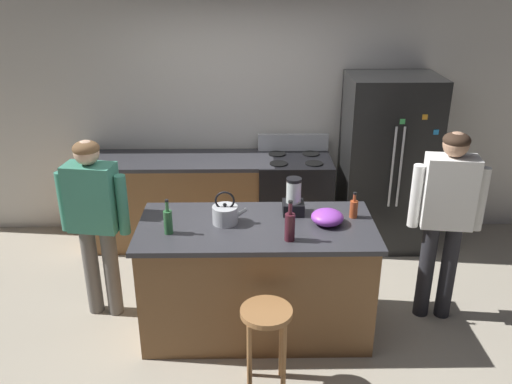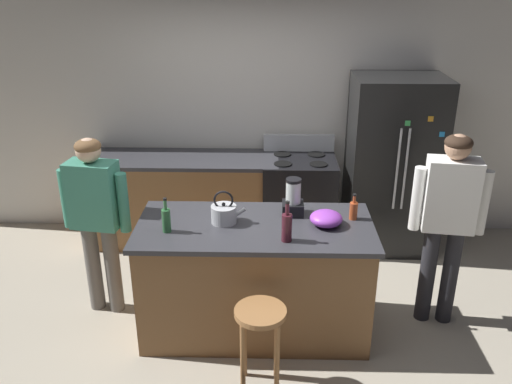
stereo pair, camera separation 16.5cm
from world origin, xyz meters
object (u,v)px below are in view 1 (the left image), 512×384
(person_by_island_left, at_px, (94,214))
(person_by_sink_right, at_px, (446,210))
(stove_range, at_px, (294,200))
(bar_stool, at_px, (266,328))
(blender_appliance, at_px, (293,199))
(mixing_bowl, at_px, (327,217))
(refrigerator, at_px, (386,163))
(tea_kettle, at_px, (225,214))
(bottle_olive_oil, at_px, (168,221))
(bottle_cooking_sauce, at_px, (354,208))
(kitchen_island, at_px, (257,278))
(bottle_wine, at_px, (290,226))

(person_by_island_left, distance_m, person_by_sink_right, 2.85)
(stove_range, height_order, person_by_island_left, person_by_island_left)
(bar_stool, relative_size, blender_appliance, 2.18)
(blender_appliance, height_order, mixing_bowl, blender_appliance)
(refrigerator, distance_m, tea_kettle, 2.19)
(bottle_olive_oil, height_order, tea_kettle, bottle_olive_oil)
(bottle_olive_oil, bearing_deg, person_by_sink_right, 7.41)
(bar_stool, height_order, blender_appliance, blender_appliance)
(bar_stool, relative_size, mixing_bowl, 2.63)
(bottle_olive_oil, height_order, bottle_cooking_sauce, bottle_olive_oil)
(refrigerator, bearing_deg, mixing_bowl, -119.07)
(person_by_island_left, xyz_separation_m, bar_stool, (1.38, -0.94, -0.43))
(bottle_cooking_sauce, bearing_deg, kitchen_island, -170.78)
(bar_stool, xyz_separation_m, bottle_wine, (0.18, 0.45, 0.56))
(stove_range, height_order, bottle_cooking_sauce, bottle_cooking_sauce)
(kitchen_island, xyz_separation_m, person_by_sink_right, (1.53, 0.16, 0.52))
(blender_appliance, bearing_deg, refrigerator, 50.19)
(person_by_island_left, distance_m, bottle_cooking_sauce, 2.10)
(bottle_olive_oil, bearing_deg, mixing_bowl, 6.55)
(refrigerator, xyz_separation_m, tea_kettle, (-1.62, -1.46, 0.12))
(person_by_island_left, relative_size, bottle_wine, 4.99)
(person_by_island_left, height_order, bottle_olive_oil, person_by_island_left)
(person_by_island_left, relative_size, mixing_bowl, 6.22)
(refrigerator, height_order, bottle_olive_oil, refrigerator)
(blender_appliance, bearing_deg, bottle_olive_oil, -160.80)
(kitchen_island, bearing_deg, person_by_island_left, 169.67)
(refrigerator, relative_size, bottle_wine, 5.78)
(blender_appliance, xyz_separation_m, bottle_cooking_sauce, (0.48, -0.08, -0.05))
(bottle_cooking_sauce, height_order, tea_kettle, tea_kettle)
(bottle_cooking_sauce, bearing_deg, bar_stool, -131.06)
(person_by_sink_right, distance_m, mixing_bowl, 0.99)
(person_by_island_left, xyz_separation_m, bottle_olive_oil, (0.66, -0.37, 0.11))
(blender_appliance, height_order, bottle_wine, bottle_wine)
(person_by_island_left, distance_m, bottle_wine, 1.64)
(kitchen_island, distance_m, person_by_sink_right, 1.62)
(stove_range, height_order, bar_stool, stove_range)
(refrigerator, relative_size, bottle_olive_oil, 6.62)
(tea_kettle, bearing_deg, bottle_cooking_sauce, 4.84)
(mixing_bowl, bearing_deg, stove_range, 94.74)
(bottle_olive_oil, distance_m, mixing_bowl, 1.22)
(stove_range, bearing_deg, blender_appliance, -95.39)
(refrigerator, height_order, bottle_cooking_sauce, refrigerator)
(kitchen_island, distance_m, bottle_olive_oil, 0.89)
(refrigerator, bearing_deg, blender_appliance, -129.81)
(person_by_island_left, height_order, blender_appliance, person_by_island_left)
(refrigerator, height_order, stove_range, refrigerator)
(bar_stool, distance_m, bottle_cooking_sauce, 1.21)
(bar_stool, relative_size, bottle_olive_oil, 2.41)
(stove_range, height_order, tea_kettle, tea_kettle)
(person_by_sink_right, bearing_deg, person_by_island_left, 178.30)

